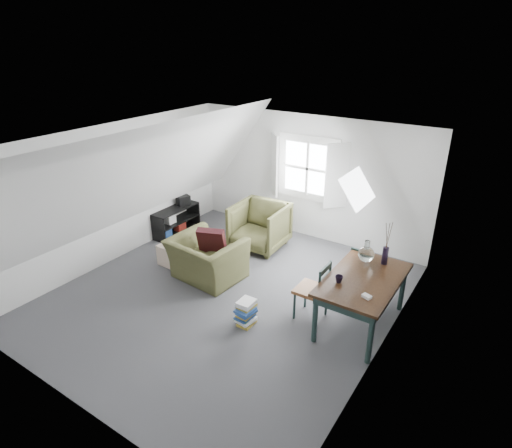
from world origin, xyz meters
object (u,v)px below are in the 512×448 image
Objects in this scene: dining_table at (363,284)px; magazine_stack at (246,313)px; armchair_far at (259,247)px; armchair_near at (208,278)px; media_shelf at (175,222)px; ottoman at (179,253)px; dining_chair_far at (362,268)px; dining_chair_near at (314,290)px.

magazine_stack is at bearing -149.25° from dining_table.
armchair_far is at bearing 118.49° from magazine_stack.
media_shelf reaches higher than armchair_near.
ottoman is (-0.88, -1.36, 0.19)m from armchair_far.
ottoman reaches higher than magazine_stack.
ottoman is 3.48m from dining_table.
armchair_far is 2.33m from dining_chair_far.
magazine_stack is at bearing -21.68° from ottoman.
armchair_near is 1.05× the size of media_shelf.
magazine_stack is (2.07, -0.82, -0.00)m from ottoman.
dining_chair_far is at bearing 144.60° from dining_chair_near.
armchair_far is 1.63m from ottoman.
ottoman is 2.82m from dining_chair_near.
dining_chair_far is at bearing -150.99° from armchair_near.
ottoman reaches higher than armchair_near.
dining_table is (2.56, -1.28, 0.68)m from armchair_far.
dining_table is at bearing -171.02° from armchair_near.
armchair_near is at bearing -9.41° from ottoman.
magazine_stack is at bearing -64.64° from armchair_far.
dining_table is 4.49m from media_shelf.
dining_chair_near reaches higher than armchair_far.
armchair_near is 2.63m from dining_chair_far.
armchair_far is 1.07× the size of dining_chair_near.
media_shelf is 2.89× the size of magazine_stack.
armchair_near is at bearing -177.88° from dining_table.
dining_table is 1.72m from magazine_stack.
dining_chair_near reaches higher than magazine_stack.
media_shelf is (-0.95, 0.91, 0.06)m from ottoman.
dining_chair_near is at bearing -175.94° from armchair_near.
armchair_near is 1.40× the size of dining_chair_far.
dining_table is 1.91× the size of dining_chair_far.
dining_chair_far is at bearing 16.75° from ottoman.
magazine_stack reaches higher than armchair_near.
armchair_far is at bearing 56.95° from ottoman.
armchair_near is 1.49m from armchair_far.
armchair_near is 2.77m from dining_table.
magazine_stack is (1.18, -2.18, 0.19)m from armchair_far.
dining_chair_near reaches higher than dining_chair_far.
armchair_near is 0.81m from ottoman.
dining_table is at bearing -29.66° from armchair_far.
armchair_far is 0.63× the size of dining_table.
ottoman is at bearing -126.19° from armchair_far.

